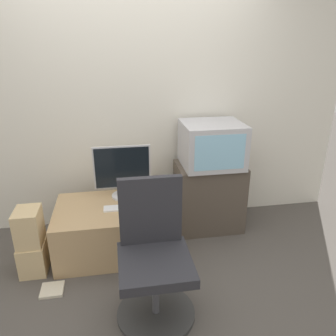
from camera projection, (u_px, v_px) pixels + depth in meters
ground_plane at (152, 303)px, 2.45m from camera, size 12.00×12.00×0.00m
wall_back at (133, 99)px, 3.19m from camera, size 4.40×0.05×2.60m
desk at (113, 228)px, 3.01m from camera, size 1.00×0.71×0.45m
side_stand at (209, 196)px, 3.35m from camera, size 0.66×0.45×0.69m
main_monitor at (122, 172)px, 3.03m from camera, size 0.52×0.23×0.50m
keyboard at (123, 208)px, 2.90m from camera, size 0.33×0.10×0.01m
mouse at (149, 206)px, 2.91m from camera, size 0.07×0.03×0.03m
crt_tv at (212, 144)px, 3.15m from camera, size 0.57×0.51×0.42m
office_chair at (154, 261)px, 2.26m from camera, size 0.56×0.56×0.98m
cardboard_box_lower at (34, 256)px, 2.76m from camera, size 0.21×0.27×0.27m
cardboard_box_upper at (29, 227)px, 2.66m from camera, size 0.20×0.25×0.31m
book at (52, 290)px, 2.57m from camera, size 0.17×0.17×0.02m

